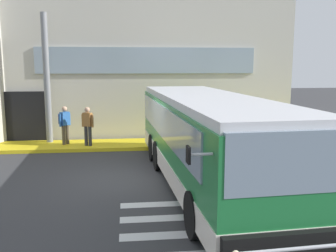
% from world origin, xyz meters
% --- Properties ---
extents(ground_plane, '(80.00, 90.00, 0.02)m').
position_xyz_m(ground_plane, '(0.00, 0.00, -0.01)').
color(ground_plane, '#353538').
rests_on(ground_plane, ground).
extents(bay_paint_stripes, '(4.40, 3.96, 0.01)m').
position_xyz_m(bay_paint_stripes, '(2.00, -4.20, 0.00)').
color(bay_paint_stripes, silver).
rests_on(bay_paint_stripes, ground).
extents(terminal_building, '(17.99, 13.80, 8.10)m').
position_xyz_m(terminal_building, '(-0.66, 11.51, 4.04)').
color(terminal_building, beige).
rests_on(terminal_building, ground).
extents(boarding_curb, '(20.19, 2.00, 0.15)m').
position_xyz_m(boarding_curb, '(0.00, 4.80, 0.07)').
color(boarding_curb, yellow).
rests_on(boarding_curb, ground).
extents(entry_support_column, '(0.28, 0.28, 5.68)m').
position_xyz_m(entry_support_column, '(-3.48, 5.40, 2.99)').
color(entry_support_column, slate).
rests_on(entry_support_column, boarding_curb).
extents(bus_main_foreground, '(3.20, 10.84, 2.70)m').
position_xyz_m(bus_main_foreground, '(2.37, -1.00, 1.33)').
color(bus_main_foreground, '#1E7238').
rests_on(bus_main_foreground, ground).
extents(passenger_near_column, '(0.51, 0.52, 1.68)m').
position_xyz_m(passenger_near_column, '(-2.70, 4.83, 1.11)').
color(passenger_near_column, '#4C4233').
rests_on(passenger_near_column, boarding_curb).
extents(passenger_by_doorway, '(0.53, 0.38, 1.68)m').
position_xyz_m(passenger_by_doorway, '(-1.67, 4.41, 1.08)').
color(passenger_by_doorway, '#2D2D33').
rests_on(passenger_by_doorway, boarding_curb).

